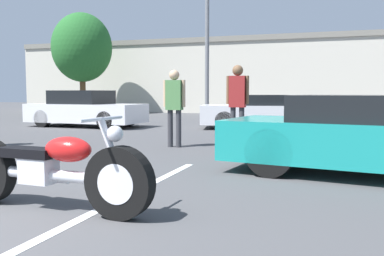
# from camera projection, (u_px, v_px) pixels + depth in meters

# --- Properties ---
(parking_stripe_middle) EXTENTS (0.12, 5.43, 0.01)m
(parking_stripe_middle) POSITION_uv_depth(u_px,v_px,m) (111.00, 204.00, 4.74)
(parking_stripe_middle) COLOR white
(parking_stripe_middle) RESTS_ON ground
(far_building) EXTENTS (32.00, 4.20, 4.40)m
(far_building) POSITION_uv_depth(u_px,v_px,m) (269.00, 74.00, 25.59)
(far_building) COLOR beige
(far_building) RESTS_ON ground
(light_pole) EXTENTS (1.21, 0.28, 8.69)m
(light_pole) POSITION_uv_depth(u_px,v_px,m) (209.00, 11.00, 18.40)
(light_pole) COLOR slate
(light_pole) RESTS_ON ground
(tree_background) EXTENTS (3.34, 3.34, 5.64)m
(tree_background) POSITION_uv_depth(u_px,v_px,m) (82.00, 48.00, 23.88)
(tree_background) COLOR brown
(tree_background) RESTS_ON ground
(motorcycle) EXTENTS (2.44, 0.70, 1.00)m
(motorcycle) POSITION_uv_depth(u_px,v_px,m) (48.00, 170.00, 4.47)
(motorcycle) COLOR black
(motorcycle) RESTS_ON ground
(show_car_hood_open) EXTENTS (4.61, 2.41, 2.08)m
(show_car_hood_open) POSITION_uv_depth(u_px,v_px,m) (378.00, 136.00, 6.23)
(show_car_hood_open) COLOR teal
(show_car_hood_open) RESTS_ON ground
(parked_car_left_row) EXTENTS (4.25, 1.91, 1.30)m
(parked_car_left_row) POSITION_uv_depth(u_px,v_px,m) (85.00, 110.00, 15.28)
(parked_car_left_row) COLOR silver
(parked_car_left_row) RESTS_ON ground
(parked_car_mid_row) EXTENTS (4.44, 2.58, 1.14)m
(parked_car_mid_row) POSITION_uv_depth(u_px,v_px,m) (263.00, 112.00, 14.44)
(parked_car_mid_row) COLOR silver
(parked_car_mid_row) RESTS_ON ground
(spectator_by_show_car) EXTENTS (0.52, 0.23, 1.73)m
(spectator_by_show_car) POSITION_uv_depth(u_px,v_px,m) (174.00, 101.00, 9.56)
(spectator_by_show_car) COLOR #333338
(spectator_by_show_car) RESTS_ON ground
(spectator_midground) EXTENTS (0.52, 0.24, 1.84)m
(spectator_midground) POSITION_uv_depth(u_px,v_px,m) (237.00, 98.00, 9.66)
(spectator_midground) COLOR #333338
(spectator_midground) RESTS_ON ground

